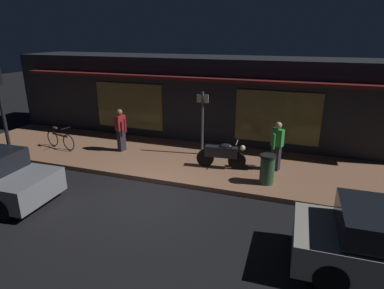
# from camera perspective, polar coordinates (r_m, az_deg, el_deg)

# --- Properties ---
(ground_plane) EXTENTS (60.00, 60.00, 0.00)m
(ground_plane) POSITION_cam_1_polar(r_m,az_deg,el_deg) (9.75, -8.38, -9.21)
(ground_plane) COLOR black
(sidewalk_slab) EXTENTS (18.00, 4.00, 0.15)m
(sidewalk_slab) POSITION_cam_1_polar(r_m,az_deg,el_deg) (12.20, -1.96, -2.71)
(sidewalk_slab) COLOR #8C6047
(sidewalk_slab) RESTS_ON ground_plane
(storefront_building) EXTENTS (18.00, 3.30, 3.60)m
(storefront_building) POSITION_cam_1_polar(r_m,az_deg,el_deg) (14.82, 2.72, 8.12)
(storefront_building) COLOR black
(storefront_building) RESTS_ON ground_plane
(motorcycle) EXTENTS (1.70, 0.55, 0.97)m
(motorcycle) POSITION_cam_1_polar(r_m,az_deg,el_deg) (11.20, 5.26, -1.67)
(motorcycle) COLOR black
(motorcycle) RESTS_ON sidewalk_slab
(bicycle_parked) EXTENTS (1.63, 0.51, 0.91)m
(bicycle_parked) POSITION_cam_1_polar(r_m,az_deg,el_deg) (14.13, -21.97, 0.79)
(bicycle_parked) COLOR black
(bicycle_parked) RESTS_ON sidewalk_slab
(person_photographer) EXTENTS (0.61, 0.43, 1.67)m
(person_photographer) POSITION_cam_1_polar(r_m,az_deg,el_deg) (12.98, -12.33, 2.63)
(person_photographer) COLOR #28232D
(person_photographer) RESTS_ON sidewalk_slab
(person_bystander) EXTENTS (0.43, 0.60, 1.67)m
(person_bystander) POSITION_cam_1_polar(r_m,az_deg,el_deg) (11.22, 14.57, -0.10)
(person_bystander) COLOR #28232D
(person_bystander) RESTS_ON sidewalk_slab
(sign_post) EXTENTS (0.44, 0.09, 2.40)m
(sign_post) POSITION_cam_1_polar(r_m,az_deg,el_deg) (12.17, 1.82, 4.34)
(sign_post) COLOR #47474C
(sign_post) RESTS_ON sidewalk_slab
(trash_bin) EXTENTS (0.48, 0.48, 0.93)m
(trash_bin) POSITION_cam_1_polar(r_m,az_deg,el_deg) (10.27, 12.98, -4.18)
(trash_bin) COLOR #2D4C33
(trash_bin) RESTS_ON sidewalk_slab
(traffic_light_pole) EXTENTS (0.24, 0.33, 3.60)m
(traffic_light_pole) POSITION_cam_1_polar(r_m,az_deg,el_deg) (12.97, -30.50, 7.04)
(traffic_light_pole) COLOR black
(traffic_light_pole) RESTS_ON ground_plane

